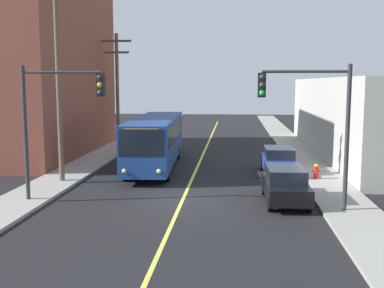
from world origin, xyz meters
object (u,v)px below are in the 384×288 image
Objects in this scene: utility_pole_mid at (117,85)px; fire_hydrant at (316,171)px; parked_car_blue at (279,160)px; utility_pole_near at (58,59)px; traffic_signal_left_corner at (58,108)px; city_bus at (156,139)px; parked_car_black at (285,184)px; traffic_signal_right_corner at (310,110)px.

utility_pole_mid is 18.78m from fire_hydrant.
utility_pole_near is (-11.89, -3.49, 5.80)m from parked_car_blue.
traffic_signal_left_corner is at bearing -69.99° from utility_pole_near.
traffic_signal_left_corner is at bearing -143.75° from parked_car_blue.
parked_car_black is (7.31, -8.25, -0.98)m from city_bus.
parked_car_black is 3.85m from traffic_signal_right_corner.
parked_car_blue is 5.27× the size of fire_hydrant.
fire_hydrant is (12.26, 5.79, -3.72)m from traffic_signal_left_corner.
traffic_signal_left_corner is 10.84m from traffic_signal_right_corner.
parked_car_black and parked_car_blue have the same top height.
utility_pole_mid reaches higher than traffic_signal_left_corner.
parked_car_black is at bearing -15.22° from utility_pole_near.
city_bus is 9.95m from traffic_signal_left_corner.
utility_pole_mid is 1.53× the size of traffic_signal_right_corner.
traffic_signal_right_corner reaches higher than city_bus.
parked_car_blue is 2.63m from fire_hydrant.
parked_car_black is 0.48× the size of utility_pole_mid.
utility_pole_near is at bearing -163.65° from parked_car_blue.
traffic_signal_right_corner reaches higher than fire_hydrant.
parked_car_black is at bearing 5.52° from traffic_signal_left_corner.
utility_pole_near reaches higher than traffic_signal_right_corner.
utility_pole_mid is at bearing 125.64° from parked_car_black.
parked_car_black is 0.74× the size of traffic_signal_right_corner.
city_bus is at bearing 131.52° from parked_car_black.
fire_hydrant is (1.88, -1.83, -0.26)m from parked_car_blue.
utility_pole_near is at bearing 110.01° from traffic_signal_left_corner.
city_bus is 2.77× the size of parked_car_blue.
parked_car_blue is (0.30, 6.64, 0.00)m from parked_car_black.
city_bus is at bearing 160.07° from fire_hydrant.
parked_car_black is 13.33m from utility_pole_near.
utility_pole_mid is at bearing 95.64° from traffic_signal_left_corner.
utility_pole_near is 14.19× the size of fire_hydrant.
city_bus is 10.17m from fire_hydrant.
parked_car_blue is at bearing 16.35° from utility_pole_near.
traffic_signal_left_corner is 7.14× the size of fire_hydrant.
utility_pole_near reaches higher than fire_hydrant.
parked_car_blue is 0.48× the size of utility_pole_mid.
fire_hydrant is (13.76, 1.66, -6.06)m from utility_pole_near.
utility_pole_near is at bearing -173.12° from fire_hydrant.
parked_car_blue is at bearing 93.08° from traffic_signal_right_corner.
traffic_signal_right_corner reaches higher than parked_car_blue.
parked_car_blue is 0.74× the size of traffic_signal_right_corner.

